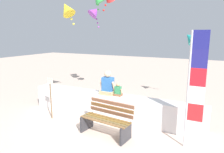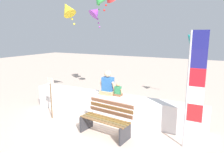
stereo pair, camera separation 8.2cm
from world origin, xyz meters
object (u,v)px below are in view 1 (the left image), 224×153
Objects in this scene: kite_teal at (190,38)px; sign_post at (51,95)px; kite_purple at (95,12)px; flag_banner at (194,83)px; kite_yellow at (67,9)px; person_child at (118,91)px; park_bench at (107,120)px; person_adult at (108,85)px.

kite_teal is 5.40m from sign_post.
kite_purple reaches higher than sign_post.
flag_banner is 3.04× the size of kite_yellow.
kite_teal is at bearing 56.31° from person_child.
park_bench is 2.17m from sign_post.
park_bench is 3.41× the size of person_child.
kite_yellow is at bearing 106.90° from sign_post.
kite_purple reaches higher than kite_teal.
kite_yellow is (-4.17, -1.93, 1.06)m from kite_teal.
park_bench is 1.22m from person_child.
sign_post reaches higher than park_bench.
person_child is 0.41× the size of kite_teal.
person_child is at bearing 25.21° from sign_post.
kite_teal is at bearing 99.13° from flag_banner.
kite_teal is (-0.54, 3.38, 0.96)m from flag_banner.
person_child is (0.36, 0.00, -0.14)m from person_adult.
sign_post is (-4.23, -0.14, -0.82)m from flag_banner.
kite_purple is 4.52m from kite_teal.
kite_teal is (4.35, -0.34, -1.18)m from kite_purple.
flag_banner is (2.64, -0.78, 0.52)m from person_adult.
sign_post is at bearing -149.95° from person_adult.
park_bench is 2.44m from flag_banner.
kite_yellow reaches higher than person_adult.
kite_teal reaches higher than sign_post.
person_child is 4.83m from kite_purple.
kite_purple is (-2.79, 4.02, 3.35)m from park_bench.
kite_purple is at bearing 175.53° from kite_teal.
flag_banner reaches higher than sign_post.
person_child is 0.15× the size of flag_banner.
kite_yellow is at bearing -155.12° from kite_teal.
person_adult is 0.58× the size of sign_post.
person_child is at bearing -48.40° from kite_purple.
person_child is at bearing 0.07° from person_adult.
sign_post reaches higher than person_child.
kite_teal is at bearing 43.69° from sign_post.
person_adult is at bearing 30.05° from sign_post.
person_child is 2.50m from flag_banner.
person_adult is 1.86m from sign_post.
person_adult is 0.72× the size of kite_purple.
kite_yellow reaches higher than park_bench.
flag_banner is 2.67× the size of kite_teal.
person_adult is at bearing -128.88° from kite_teal.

